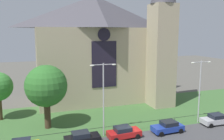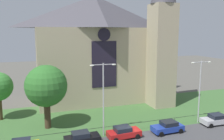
% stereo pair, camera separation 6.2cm
% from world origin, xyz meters
% --- Properties ---
extents(ground, '(160.00, 160.00, 0.00)m').
position_xyz_m(ground, '(0.00, 10.00, 0.00)').
color(ground, '#56544C').
extents(grass_verge, '(120.00, 20.00, 0.01)m').
position_xyz_m(grass_verge, '(0.00, 8.00, 0.00)').
color(grass_verge, '#3D6633').
rests_on(grass_verge, ground).
extents(church_building, '(23.20, 16.20, 26.00)m').
position_xyz_m(church_building, '(1.52, 18.97, 10.27)').
color(church_building, tan).
rests_on(church_building, ground).
extents(iron_railing, '(28.50, 0.07, 1.13)m').
position_xyz_m(iron_railing, '(0.74, 2.50, 0.96)').
color(iron_railing, black).
rests_on(iron_railing, ground).
extents(tree_left_near, '(5.71, 5.71, 8.85)m').
position_xyz_m(tree_left_near, '(-9.34, 7.33, 5.93)').
color(tree_left_near, '#423021').
rests_on(tree_left_near, ground).
extents(streetlamp_near, '(3.37, 0.26, 9.43)m').
position_xyz_m(streetlamp_near, '(-2.72, 2.40, 5.89)').
color(streetlamp_near, '#B2B2B7').
rests_on(streetlamp_near, ground).
extents(streetlamp_far, '(3.37, 0.26, 9.17)m').
position_xyz_m(streetlamp_far, '(11.82, 2.40, 5.75)').
color(streetlamp_far, '#B2B2B7').
rests_on(streetlamp_far, ground).
extents(parked_car_black, '(4.24, 2.11, 1.51)m').
position_xyz_m(parked_car_black, '(-5.83, 1.01, 0.74)').
color(parked_car_black, black).
rests_on(parked_car_black, ground).
extents(parked_car_red, '(4.28, 2.20, 1.51)m').
position_xyz_m(parked_car_red, '(-0.53, 0.96, 0.74)').
color(parked_car_red, '#B21919').
rests_on(parked_car_red, ground).
extents(parked_car_blue, '(4.24, 2.11, 1.51)m').
position_xyz_m(parked_car_blue, '(5.65, 0.70, 0.74)').
color(parked_car_blue, '#1E3899').
rests_on(parked_car_blue, ground).
extents(parked_car_silver, '(4.25, 2.12, 1.51)m').
position_xyz_m(parked_car_silver, '(13.70, 0.89, 0.74)').
color(parked_car_silver, '#B7B7BC').
rests_on(parked_car_silver, ground).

